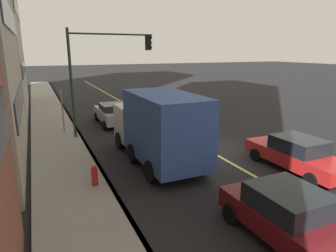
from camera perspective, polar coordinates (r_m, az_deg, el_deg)
name	(u,v)px	position (r m, az deg, el deg)	size (l,w,h in m)	color
ground	(207,149)	(15.87, 7.49, -4.53)	(200.00, 200.00, 0.00)	black
sidewalk_slab	(67,170)	(13.70, -19.00, -8.02)	(80.00, 2.83, 0.15)	gray
curb_edge	(98,165)	(13.85, -13.46, -7.36)	(80.00, 0.16, 0.15)	slate
lane_stripe_center	(207,149)	(15.87, 7.49, -4.51)	(80.00, 0.16, 0.01)	#D8CC4C
car_red	(297,154)	(14.09, 23.65, -4.95)	(4.74, 1.94, 1.48)	red
car_maroon	(287,214)	(9.03, 22.03, -15.52)	(3.86, 2.01, 1.50)	#591116
car_green	(185,108)	(23.20, 3.29, 3.53)	(4.06, 2.04, 1.51)	#1E6038
car_silver	(114,113)	(21.44, -10.49, 2.46)	(4.38, 2.13, 1.48)	#A8AAB2
truck_blue	(159,126)	(13.50, -1.78, -0.08)	(6.72, 2.57, 3.33)	silver
traffic_light_mast	(103,64)	(17.96, -12.52, 11.70)	(0.28, 5.04, 6.34)	#1E3823
street_sign_post	(62,108)	(19.38, -19.82, 3.36)	(0.60, 0.08, 2.87)	slate
fire_hydrant	(95,177)	(11.65, -14.00, -9.57)	(0.24, 0.24, 0.94)	red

